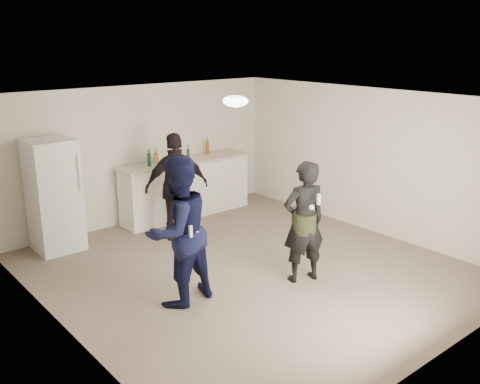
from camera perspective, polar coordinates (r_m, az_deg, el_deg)
floor at (r=8.00m, az=0.93°, el=-8.25°), size 6.00×6.00×0.00m
ceiling at (r=7.32m, az=1.02°, el=9.85°), size 6.00×6.00×0.00m
wall_back at (r=9.96m, az=-10.43°, el=4.01°), size 6.00×0.00×6.00m
wall_front at (r=5.77m, az=20.99°, el=-5.87°), size 6.00×0.00×6.00m
wall_left at (r=6.21m, az=-18.64°, el=-4.07°), size 0.00×6.00×6.00m
wall_right at (r=9.54m, az=13.58°, el=3.28°), size 0.00×6.00×6.00m
counter at (r=10.23m, az=-5.75°, el=0.34°), size 2.60×0.56×1.05m
counter_top at (r=10.10m, az=-5.84°, el=3.31°), size 2.68×0.64×0.04m
fridge at (r=8.94m, az=-19.25°, el=-0.35°), size 0.70×0.70×1.80m
fridge_handle at (r=8.61m, az=-16.87°, el=2.00°), size 0.02×0.02×0.60m
ceiling_dome at (r=7.56m, az=-0.49°, el=9.67°), size 0.36×0.36×0.16m
shaker at (r=9.81m, az=-9.07°, el=3.44°), size 0.08×0.08×0.17m
man at (r=6.76m, az=-6.64°, el=-4.20°), size 1.03×0.86×1.93m
woman at (r=7.41m, az=6.83°, el=-3.19°), size 0.72×0.58×1.73m
camo_shorts at (r=7.42m, az=6.82°, el=-3.29°), size 0.34×0.34×0.28m
spectator at (r=8.97m, az=-6.76°, el=0.56°), size 1.15×0.79×1.82m
remote_man at (r=6.51m, az=-5.30°, el=-4.19°), size 0.04×0.04×0.15m
nunchuk_man at (r=6.62m, az=-4.57°, el=-4.46°), size 0.07×0.07×0.07m
remote_woman at (r=7.13m, az=8.39°, el=-0.76°), size 0.04×0.04×0.15m
nunchuk_woman at (r=7.11m, az=7.63°, el=-1.63°), size 0.07×0.07×0.07m
bottle_cluster at (r=10.00m, az=-6.83°, el=3.94°), size 1.48×0.36×0.25m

